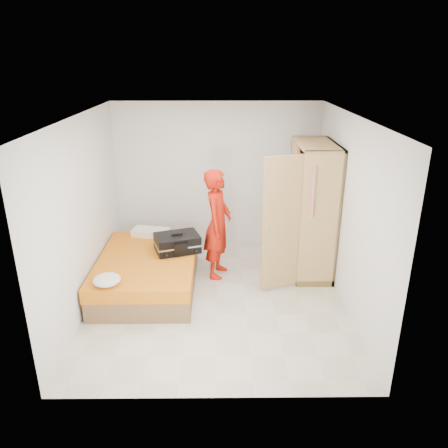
{
  "coord_description": "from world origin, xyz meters",
  "views": [
    {
      "loc": [
        0.05,
        -5.56,
        3.31
      ],
      "look_at": [
        0.11,
        0.41,
        1.0
      ],
      "focal_mm": 35.0,
      "sensor_mm": 36.0,
      "label": 1
    }
  ],
  "objects_px": {
    "bed": "(148,272)",
    "wardrobe": "(310,214)",
    "person": "(218,224)",
    "round_cushion": "(107,280)",
    "suitcase": "(177,243)"
  },
  "relations": [
    {
      "from": "person",
      "to": "suitcase",
      "type": "xyz_separation_m",
      "value": [
        -0.62,
        -0.18,
        -0.24
      ]
    },
    {
      "from": "bed",
      "to": "wardrobe",
      "type": "distance_m",
      "value": 2.66
    },
    {
      "from": "round_cushion",
      "to": "wardrobe",
      "type": "bearing_deg",
      "value": 24.87
    },
    {
      "from": "round_cushion",
      "to": "person",
      "type": "bearing_deg",
      "value": 40.55
    },
    {
      "from": "suitcase",
      "to": "round_cushion",
      "type": "xyz_separation_m",
      "value": [
        -0.83,
        -1.06,
        -0.06
      ]
    },
    {
      "from": "wardrobe",
      "to": "person",
      "type": "height_order",
      "value": "wardrobe"
    },
    {
      "from": "wardrobe",
      "to": "person",
      "type": "xyz_separation_m",
      "value": [
        -1.44,
        -0.1,
        -0.13
      ]
    },
    {
      "from": "wardrobe",
      "to": "suitcase",
      "type": "height_order",
      "value": "wardrobe"
    },
    {
      "from": "person",
      "to": "suitcase",
      "type": "distance_m",
      "value": 0.69
    },
    {
      "from": "wardrobe",
      "to": "round_cushion",
      "type": "distance_m",
      "value": 3.21
    },
    {
      "from": "suitcase",
      "to": "round_cushion",
      "type": "bearing_deg",
      "value": -146.68
    },
    {
      "from": "bed",
      "to": "wardrobe",
      "type": "bearing_deg",
      "value": 11.47
    },
    {
      "from": "person",
      "to": "round_cushion",
      "type": "distance_m",
      "value": 1.93
    },
    {
      "from": "wardrobe",
      "to": "round_cushion",
      "type": "relative_size",
      "value": 5.86
    },
    {
      "from": "bed",
      "to": "suitcase",
      "type": "height_order",
      "value": "suitcase"
    }
  ]
}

